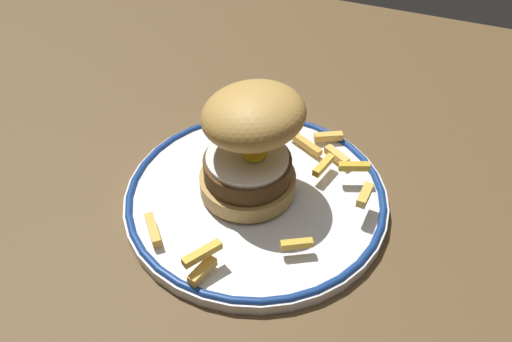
# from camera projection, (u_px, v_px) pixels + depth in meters

# --- Properties ---
(ground_plane) EXTENTS (1.34, 1.01, 0.04)m
(ground_plane) POSITION_uv_depth(u_px,v_px,m) (259.00, 238.00, 0.60)
(ground_plane) COLOR brown
(dinner_plate) EXTENTS (0.27, 0.27, 0.02)m
(dinner_plate) POSITION_uv_depth(u_px,v_px,m) (256.00, 197.00, 0.60)
(dinner_plate) COLOR silver
(dinner_plate) RESTS_ON ground_plane
(burger) EXTENTS (0.14, 0.13, 0.12)m
(burger) POSITION_uv_depth(u_px,v_px,m) (251.00, 140.00, 0.56)
(burger) COLOR #B18644
(burger) RESTS_ON dinner_plate
(fries_pile) EXTENTS (0.20, 0.25, 0.03)m
(fries_pile) POSITION_uv_depth(u_px,v_px,m) (277.00, 169.00, 0.60)
(fries_pile) COLOR gold
(fries_pile) RESTS_ON dinner_plate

